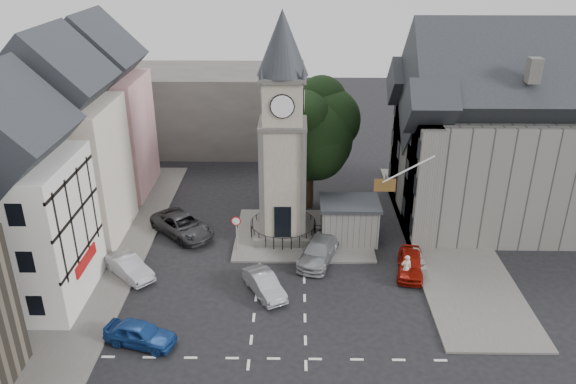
{
  "coord_description": "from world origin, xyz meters",
  "views": [
    {
      "loc": [
        0.92,
        -28.82,
        20.29
      ],
      "look_at": [
        0.4,
        5.0,
        4.92
      ],
      "focal_mm": 35.0,
      "sensor_mm": 36.0,
      "label": 1
    }
  ],
  "objects_px": {
    "clock_tower": "(283,132)",
    "car_east_red": "(410,263)",
    "car_west_blue": "(140,334)",
    "pedestrian": "(406,268)",
    "stone_shelter": "(349,220)"
  },
  "relations": [
    {
      "from": "clock_tower",
      "to": "car_east_red",
      "type": "relative_size",
      "value": 3.93
    },
    {
      "from": "car_east_red",
      "to": "clock_tower",
      "type": "bearing_deg",
      "value": 159.92
    },
    {
      "from": "clock_tower",
      "to": "car_west_blue",
      "type": "xyz_separation_m",
      "value": [
        -7.5,
        -12.39,
        -7.44
      ]
    },
    {
      "from": "car_west_blue",
      "to": "pedestrian",
      "type": "height_order",
      "value": "pedestrian"
    },
    {
      "from": "clock_tower",
      "to": "car_west_blue",
      "type": "bearing_deg",
      "value": -121.19
    },
    {
      "from": "car_east_red",
      "to": "pedestrian",
      "type": "height_order",
      "value": "pedestrian"
    },
    {
      "from": "car_east_red",
      "to": "stone_shelter",
      "type": "bearing_deg",
      "value": 139.77
    },
    {
      "from": "clock_tower",
      "to": "stone_shelter",
      "type": "distance_m",
      "value": 8.15
    },
    {
      "from": "car_west_blue",
      "to": "car_east_red",
      "type": "bearing_deg",
      "value": -49.22
    },
    {
      "from": "clock_tower",
      "to": "car_east_red",
      "type": "distance_m",
      "value": 12.34
    },
    {
      "from": "car_west_blue",
      "to": "car_east_red",
      "type": "height_order",
      "value": "car_east_red"
    },
    {
      "from": "car_west_blue",
      "to": "pedestrian",
      "type": "relative_size",
      "value": 2.13
    },
    {
      "from": "car_east_red",
      "to": "car_west_blue",
      "type": "bearing_deg",
      "value": -144.83
    },
    {
      "from": "pedestrian",
      "to": "car_west_blue",
      "type": "bearing_deg",
      "value": 15.24
    },
    {
      "from": "clock_tower",
      "to": "pedestrian",
      "type": "relative_size",
      "value": 8.68
    }
  ]
}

